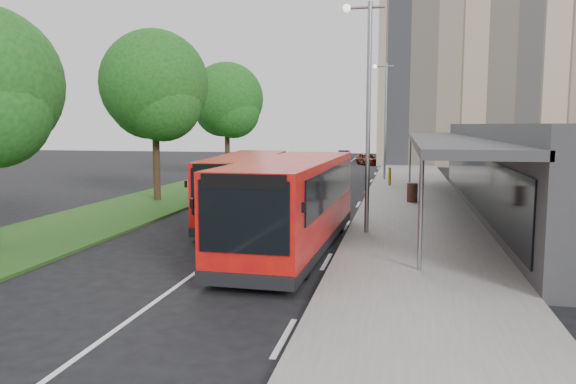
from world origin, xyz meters
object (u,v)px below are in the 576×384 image
bus_second (247,187)px  bollard (390,176)px  tree_mid (155,91)px  car_near (367,159)px  litter_bin (412,193)px  lamp_post_near (366,103)px  car_far (344,155)px  lamp_post_far (384,114)px  bus_main (293,204)px  tree_far (227,104)px

bus_second → bollard: 14.61m
tree_mid → car_near: 30.68m
tree_mid → litter_bin: (12.94, 1.26, -5.04)m
lamp_post_near → car_far: bearing=96.8°
lamp_post_far → car_far: lamp_post_far is taller
lamp_post_near → car_far: lamp_post_near is taller
car_far → bus_main: bearing=-82.6°
bus_main → bollard: size_ratio=9.28×
litter_bin → lamp_post_far: bearing=98.8°
lamp_post_far → litter_bin: lamp_post_far is taller
bollard → car_near: bollard is taller
litter_bin → car_far: (-6.92, 34.28, -0.07)m
lamp_post_near → bus_second: lamp_post_near is taller
bollard → lamp_post_far: bearing=97.6°
tree_mid → lamp_post_near: tree_mid is taller
tree_far → bollard: size_ratio=7.57×
bollard → car_near: 20.17m
lamp_post_near → tree_far: bearing=120.3°
tree_mid → bus_second: tree_mid is taller
lamp_post_near → bus_main: 4.68m
lamp_post_far → bus_main: size_ratio=0.78×
lamp_post_near → car_far: 43.11m
tree_far → bus_main: bearing=-67.4°
bus_main → bus_second: 5.91m
lamp_post_far → bollard: 5.73m
tree_far → litter_bin: size_ratio=9.02×
bus_main → car_far: size_ratio=3.09×
tree_far → car_far: bearing=75.6°
lamp_post_near → lamp_post_far: size_ratio=1.00×
tree_mid → tree_far: bearing=90.0°
tree_mid → lamp_post_near: size_ratio=1.09×
tree_far → car_near: bearing=61.9°
bus_main → litter_bin: (3.89, 10.99, -0.87)m
tree_mid → bus_second: bearing=-37.0°
bus_main → bus_second: (-2.95, 5.12, -0.09)m
bollard → tree_far: bearing=165.1°
tree_far → litter_bin: bearing=-39.7°
tree_far → lamp_post_far: size_ratio=1.05×
lamp_post_far → bus_second: bearing=-106.0°
tree_mid → car_near: bearing=72.7°
lamp_post_near → bollard: bearing=88.1°
bus_second → tree_far: bearing=104.7°
lamp_post_near → bus_second: size_ratio=0.82×
lamp_post_far → lamp_post_near: bearing=-90.0°
bus_second → car_far: bus_second is taller
car_far → litter_bin: bearing=-75.0°
bus_main → lamp_post_far: bearing=86.6°
tree_far → lamp_post_near: bearing=-59.7°
bollard → car_near: (-2.66, 19.99, -0.12)m
bollard → litter_bin: bearing=-80.5°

